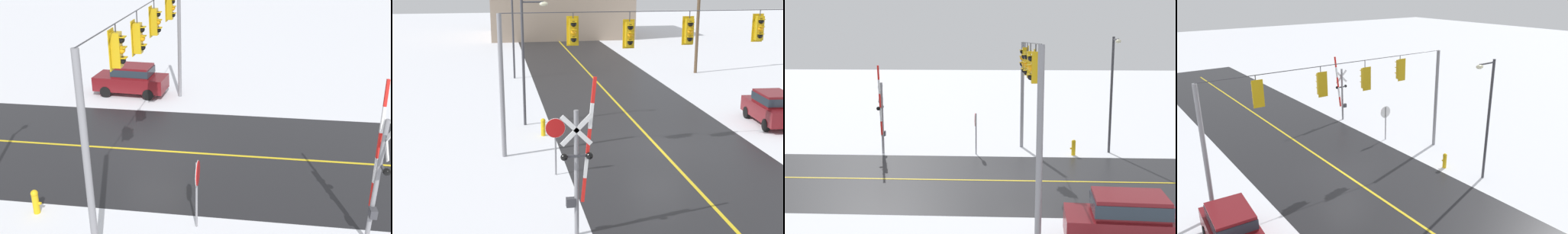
# 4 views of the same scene
# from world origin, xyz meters

# --- Properties ---
(ground_plane) EXTENTS (160.00, 160.00, 0.00)m
(ground_plane) POSITION_xyz_m (0.00, 0.00, 0.00)
(ground_plane) COLOR white
(road_asphalt) EXTENTS (9.00, 80.00, 0.01)m
(road_asphalt) POSITION_xyz_m (0.00, 6.00, 0.00)
(road_asphalt) COLOR black
(road_asphalt) RESTS_ON ground
(lane_centre_line) EXTENTS (0.14, 72.00, 0.01)m
(lane_centre_line) POSITION_xyz_m (0.00, 6.00, 0.01)
(lane_centre_line) COLOR gold
(lane_centre_line) RESTS_ON ground
(signal_span) EXTENTS (14.20, 0.47, 6.22)m
(signal_span) POSITION_xyz_m (0.04, -0.01, 4.42)
(signal_span) COLOR gray
(signal_span) RESTS_ON ground
(stop_sign) EXTENTS (0.80, 0.09, 2.35)m
(stop_sign) POSITION_xyz_m (-5.03, -2.63, 1.71)
(stop_sign) COLOR gray
(stop_sign) RESTS_ON ground
(railroad_crossing) EXTENTS (1.10, 0.31, 4.98)m
(railroad_crossing) POSITION_xyz_m (-4.93, -7.86, 2.32)
(railroad_crossing) COLOR gray
(railroad_crossing) RESTS_ON ground
(parked_car_maroon) EXTENTS (2.02, 4.29, 1.74)m
(parked_car_maroon) POSITION_xyz_m (7.00, 2.83, 0.95)
(parked_car_maroon) COLOR maroon
(parked_car_maroon) RESTS_ON ground
(streetlamp_near) EXTENTS (1.39, 0.28, 6.50)m
(streetlamp_near) POSITION_xyz_m (-5.59, 4.89, 3.92)
(streetlamp_near) COLOR #38383D
(streetlamp_near) RESTS_ON ground
(streetlamp_far) EXTENTS (1.39, 0.28, 6.50)m
(streetlamp_far) POSITION_xyz_m (-5.59, 17.73, 3.92)
(streetlamp_far) COLOR #38383D
(streetlamp_far) RESTS_ON ground
(fire_hydrant) EXTENTS (0.24, 0.31, 0.88)m
(fire_hydrant) POSITION_xyz_m (-5.04, 2.79, 0.47)
(fire_hydrant) COLOR gold
(fire_hydrant) RESTS_ON ground
(utility_pole) EXTENTS (1.80, 0.24, 9.19)m
(utility_pole) POSITION_xyz_m (8.27, 17.55, 4.73)
(utility_pole) COLOR brown
(utility_pole) RESTS_ON ground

